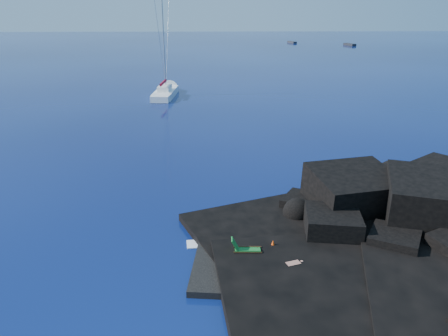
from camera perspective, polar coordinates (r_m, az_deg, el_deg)
The scene contains 11 objects.
ground at distance 22.70m, azimuth -4.58°, elevation -13.47°, with size 400.00×400.00×0.00m, color #030731.
headland at distance 27.84m, azimuth 23.86°, elevation -8.43°, with size 24.00×24.00×3.60m, color black, non-canonical shape.
beach at distance 23.32m, azimuth 6.86°, elevation -12.53°, with size 8.50×6.00×0.70m, color black.
surf_foam at distance 27.22m, azimuth 6.55°, elevation -7.31°, with size 10.00×8.00×0.06m, color white, non-canonical shape.
sailboat at distance 65.21m, azimuth -7.63°, elevation 9.29°, with size 2.67×12.75×13.36m, color white, non-canonical shape.
deck_chair at distance 23.12m, azimuth 3.12°, elevation -10.16°, with size 1.53×0.67×1.05m, color #176B27, non-canonical shape.
towel at distance 22.61m, azimuth 8.99°, elevation -12.69°, with size 2.03×0.96×0.05m, color white.
sunbather at distance 22.53m, azimuth 9.02°, elevation -12.35°, with size 1.93×0.48×0.26m, color #B1735D, non-canonical shape.
marker_cone at distance 23.85m, azimuth 6.41°, elevation -9.93°, with size 0.36×0.36×0.55m, color #FB4A0D.
distant_boat_a at distance 156.56m, azimuth 8.86°, elevation 15.83°, with size 1.35×4.35×0.58m, color #2A2A2F.
distant_boat_b at distance 151.00m, azimuth 16.08°, elevation 15.12°, with size 1.54×4.94×0.66m, color black.
Camera 1 is at (1.18, -18.76, 12.73)m, focal length 35.00 mm.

